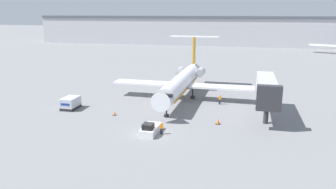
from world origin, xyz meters
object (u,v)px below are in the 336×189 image
Objects in this scene: worker_by_wing at (220,99)px; traffic_cone_left at (114,113)px; pushback_tug at (150,129)px; traffic_cone_right at (218,121)px; jet_bridge at (267,89)px; airplane_main at (182,81)px; worker_near_tug at (162,128)px; luggage_cart at (70,103)px.

traffic_cone_left is at bearing -146.91° from worker_by_wing.
pushback_tug reaches higher than traffic_cone_left.
traffic_cone_right is 9.00m from jet_bridge.
airplane_main reaches higher than worker_near_tug.
traffic_cone_left is (8.28, -1.53, -0.66)m from luggage_cart.
traffic_cone_right is at bearing 39.52° from worker_near_tug.
airplane_main reaches higher than luggage_cart.
airplane_main is at bearing 88.02° from pushback_tug.
luggage_cart is 0.25× the size of jet_bridge.
airplane_main is 16.12× the size of worker_by_wing.
jet_bridge is (14.86, 10.40, 3.86)m from pushback_tug.
airplane_main is 6.68× the size of pushback_tug.
pushback_tug is 17.61m from luggage_cart.
worker_by_wing reaches higher than worker_near_tug.
airplane_main reaches higher than traffic_cone_left.
worker_near_tug is 0.95× the size of worker_by_wing.
airplane_main is 43.40× the size of traffic_cone_left.
luggage_cart is 24.20m from traffic_cone_right.
jet_bridge is at bearing 35.00° from pushback_tug.
traffic_cone_left is (-9.03, 6.05, -0.54)m from worker_near_tug.
pushback_tug is (-0.63, -18.26, -2.66)m from airplane_main.
luggage_cart reaches higher than traffic_cone_left.
jet_bridge reaches higher than traffic_cone_right.
jet_bridge is at bearing -28.92° from airplane_main.
airplane_main is 17.02× the size of worker_near_tug.
worker_by_wing is 18.18m from traffic_cone_left.
traffic_cone_right is at bearing -58.46° from airplane_main.
traffic_cone_right reaches higher than traffic_cone_left.
pushback_tug is 17.87m from worker_by_wing.
luggage_cart is 2.02× the size of worker_near_tug.
worker_near_tug is at bearing -33.81° from traffic_cone_left.
traffic_cone_right is (0.61, -10.36, -0.51)m from worker_by_wing.
jet_bridge is at bearing 4.97° from luggage_cart.
airplane_main is at bearing 151.08° from jet_bridge.
airplane_main is 33.75× the size of traffic_cone_right.
pushback_tug is 0.31× the size of jet_bridge.
worker_near_tug is 1.98× the size of traffic_cone_right.
worker_near_tug is at bearing -111.18° from worker_by_wing.
pushback_tug is 5.06× the size of traffic_cone_right.
worker_by_wing is at bearing 64.50° from pushback_tug.
airplane_main is 16.30m from jet_bridge.
worker_near_tug is at bearing -140.48° from traffic_cone_right.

